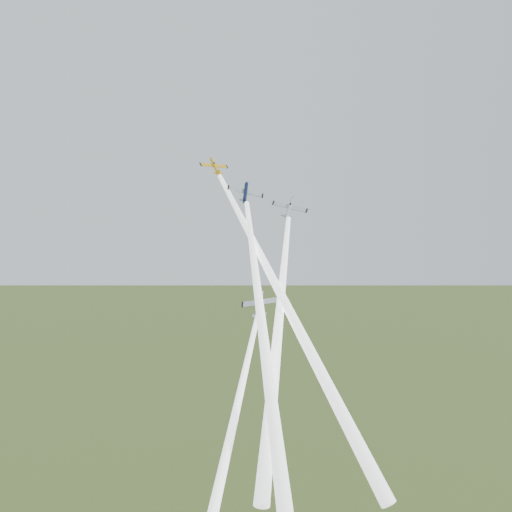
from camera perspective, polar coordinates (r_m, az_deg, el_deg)
name	(u,v)px	position (r m, az deg, el deg)	size (l,w,h in m)	color
plane_yellow	(215,166)	(138.25, -3.69, 7.96)	(6.52, 6.47, 1.02)	gold
smoke_trail_yellow	(288,308)	(113.36, 2.85, -4.67)	(2.39, 2.39, 73.08)	white
plane_navy	(245,193)	(132.23, -0.94, 5.66)	(7.63, 7.57, 1.19)	#0C1636
smoke_trail_navy	(263,337)	(107.06, 0.66, -7.19)	(2.39, 2.39, 67.22)	white
plane_silver_right	(289,208)	(132.85, 2.99, 4.31)	(7.47, 7.41, 1.17)	#B1B7BF
smoke_trail_silver_right	(278,335)	(110.61, 1.93, -7.07)	(2.39, 2.39, 59.21)	white
plane_silver_low	(260,304)	(126.63, 0.39, -4.26)	(8.01, 7.94, 1.25)	silver
smoke_trail_silver_low	(220,481)	(107.85, -3.21, -19.35)	(2.39, 2.39, 66.95)	white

